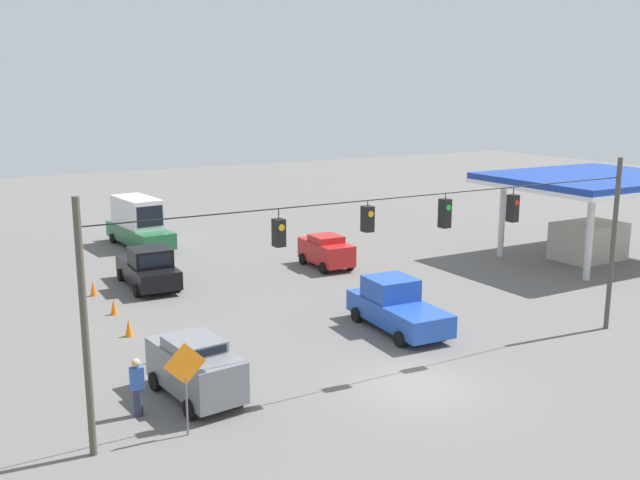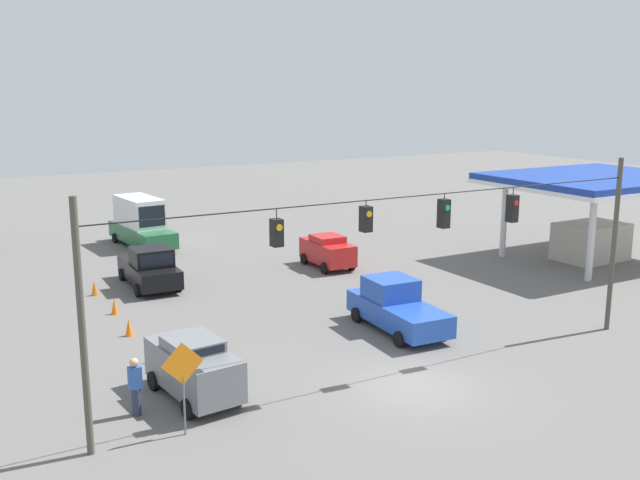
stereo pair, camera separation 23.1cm
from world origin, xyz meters
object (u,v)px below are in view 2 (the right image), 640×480
at_px(gas_station, 594,198).
at_px(work_zone_sign, 183,371).
at_px(box_truck_green_withflow_deep, 141,223).
at_px(traffic_cone_fourth, 115,306).
at_px(traffic_cone_nearest, 181,382).
at_px(traffic_cone_second, 154,353).
at_px(traffic_cone_third, 129,327).
at_px(traffic_cone_fifth, 94,288).
at_px(pickup_truck_black_withflow_far, 150,268).
at_px(overhead_signal_span, 408,251).
at_px(pedestrian, 135,386).
at_px(pickup_truck_blue_crossing_near, 396,307).
at_px(sedan_red_oncoming_far, 327,251).
at_px(sedan_grey_parked_shoulder, 193,367).

relative_size(gas_station, work_zone_sign, 3.97).
relative_size(box_truck_green_withflow_deep, traffic_cone_fourth, 9.30).
height_order(traffic_cone_nearest, gas_station, gas_station).
height_order(box_truck_green_withflow_deep, traffic_cone_second, box_truck_green_withflow_deep).
relative_size(traffic_cone_third, traffic_cone_fourth, 1.00).
relative_size(traffic_cone_second, traffic_cone_third, 1.00).
relative_size(traffic_cone_fourth, traffic_cone_fifth, 1.00).
bearing_deg(traffic_cone_nearest, pickup_truck_black_withflow_far, -102.32).
xyz_separation_m(overhead_signal_span, pedestrian, (8.96, -1.76, -3.61)).
bearing_deg(traffic_cone_nearest, pickup_truck_blue_crossing_near, -170.48).
relative_size(sedan_red_oncoming_far, pickup_truck_blue_crossing_near, 0.71).
relative_size(overhead_signal_span, work_zone_sign, 7.54).
height_order(traffic_cone_third, traffic_cone_fifth, same).
distance_m(sedan_grey_parked_shoulder, traffic_cone_third, 7.03).
relative_size(sedan_red_oncoming_far, gas_station, 0.34).
distance_m(traffic_cone_fourth, pedestrian, 10.76).
relative_size(traffic_cone_nearest, pedestrian, 0.40).
relative_size(sedan_grey_parked_shoulder, work_zone_sign, 1.49).
height_order(sedan_red_oncoming_far, pickup_truck_blue_crossing_near, pickup_truck_blue_crossing_near).
height_order(overhead_signal_span, pickup_truck_black_withflow_far, overhead_signal_span).
height_order(pickup_truck_black_withflow_far, traffic_cone_fourth, pickup_truck_black_withflow_far).
bearing_deg(gas_station, traffic_cone_fifth, -14.20).
bearing_deg(traffic_cone_fourth, gas_station, 172.87).
bearing_deg(overhead_signal_span, pickup_truck_blue_crossing_near, -122.14).
distance_m(sedan_red_oncoming_far, pickup_truck_black_withflow_far, 9.98).
relative_size(sedan_grey_parked_shoulder, pickup_truck_blue_crossing_near, 0.78).
bearing_deg(overhead_signal_span, pedestrian, -11.09).
bearing_deg(pickup_truck_black_withflow_far, overhead_signal_span, 104.96).
bearing_deg(traffic_cone_third, pedestrian, 76.81).
height_order(sedan_grey_parked_shoulder, traffic_cone_third, sedan_grey_parked_shoulder).
bearing_deg(traffic_cone_third, box_truck_green_withflow_deep, -107.52).
bearing_deg(traffic_cone_third, overhead_signal_span, 128.42).
bearing_deg(overhead_signal_span, box_truck_green_withflow_deep, -85.61).
height_order(box_truck_green_withflow_deep, pedestrian, box_truck_green_withflow_deep).
relative_size(sedan_grey_parked_shoulder, traffic_cone_fourth, 5.73).
relative_size(traffic_cone_third, traffic_cone_fifth, 1.00).
relative_size(sedan_red_oncoming_far, traffic_cone_second, 5.21).
relative_size(traffic_cone_third, pedestrian, 0.40).
relative_size(traffic_cone_third, work_zone_sign, 0.26).
distance_m(traffic_cone_fifth, work_zone_sign, 16.15).
xyz_separation_m(sedan_grey_parked_shoulder, work_zone_sign, (1.13, 2.35, 0.94)).
bearing_deg(pickup_truck_blue_crossing_near, gas_station, -165.30).
bearing_deg(traffic_cone_fourth, pickup_truck_blue_crossing_near, 140.97).
relative_size(traffic_cone_third, gas_station, 0.07).
relative_size(sedan_grey_parked_shoulder, box_truck_green_withflow_deep, 0.62).
bearing_deg(pickup_truck_black_withflow_far, box_truck_green_withflow_deep, -103.41).
bearing_deg(sedan_grey_parked_shoulder, pickup_truck_blue_crossing_near, -166.90).
height_order(overhead_signal_span, traffic_cone_fourth, overhead_signal_span).
bearing_deg(box_truck_green_withflow_deep, pedestrian, 73.78).
xyz_separation_m(traffic_cone_second, pedestrian, (1.77, 4.03, 0.58)).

